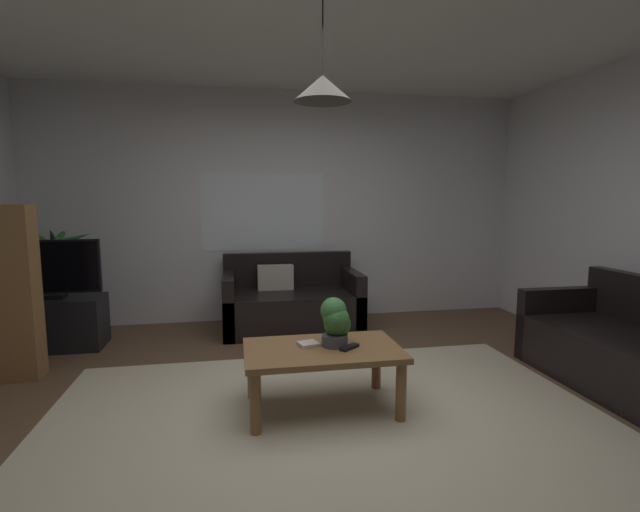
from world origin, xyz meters
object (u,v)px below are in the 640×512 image
remote_on_table_0 (339,339)px  potted_plant_on_table (336,321)px  potted_palm_corner (54,284)px  remote_on_table_1 (349,347)px  couch_under_window (291,304)px  pendant_lamp (323,88)px  coffee_table (322,357)px  tv (49,268)px  couch_right_side (631,353)px  tv_stand (54,323)px  book_on_table_0 (308,344)px

remote_on_table_0 → potted_plant_on_table: 0.20m
potted_palm_corner → potted_plant_on_table: bearing=-41.0°
remote_on_table_1 → couch_under_window: bearing=-34.8°
remote_on_table_0 → remote_on_table_1: size_ratio=1.00×
remote_on_table_0 → pendant_lamp: size_ratio=0.26×
coffee_table → potted_palm_corner: potted_palm_corner is taller
tv → couch_right_side: bearing=-20.9°
couch_under_window → tv: (-2.33, -0.29, 0.51)m
coffee_table → tv: tv is taller
remote_on_table_0 → tv_stand: 2.94m
couch_under_window → remote_on_table_1: couch_under_window is taller
remote_on_table_1 → potted_palm_corner: size_ratio=0.12×
remote_on_table_1 → book_on_table_0: bearing=28.1°
book_on_table_0 → coffee_table: bearing=-30.8°
pendant_lamp → tv: bearing=143.3°
tv_stand → pendant_lamp: size_ratio=1.44×
couch_under_window → book_on_table_0: bearing=-93.5°
remote_on_table_0 → potted_plant_on_table: bearing=-124.2°
book_on_table_0 → tv: 2.79m
book_on_table_0 → tv_stand: 2.79m
pendant_lamp → potted_plant_on_table: bearing=13.3°
tv_stand → potted_plant_on_table: bearing=-35.6°
coffee_table → potted_palm_corner: 3.34m
pendant_lamp → couch_under_window: bearing=89.1°
couch_right_side → tv: tv is taller
remote_on_table_1 → potted_plant_on_table: 0.20m
book_on_table_0 → pendant_lamp: pendant_lamp is taller
tv_stand → pendant_lamp: 3.45m
book_on_table_0 → pendant_lamp: (0.09, -0.05, 1.69)m
remote_on_table_0 → tv: size_ratio=0.18×
remote_on_table_0 → couch_under_window: bearing=85.4°
remote_on_table_0 → potted_palm_corner: size_ratio=0.12×
book_on_table_0 → remote_on_table_0: size_ratio=0.81×
couch_under_window → coffee_table: bearing=-90.9°
remote_on_table_1 → pendant_lamp: size_ratio=0.26×
remote_on_table_1 → tv_stand: bearing=15.3°
tv_stand → pendant_lamp: (2.30, -1.74, 1.89)m
tv_stand → pendant_lamp: pendant_lamp is taller
book_on_table_0 → tv_stand: (-2.21, 1.68, -0.20)m
couch_under_window → tv_stand: size_ratio=1.65×
book_on_table_0 → potted_palm_corner: (-2.38, 2.20, 0.09)m
pendant_lamp → remote_on_table_0: bearing=40.3°
potted_plant_on_table → book_on_table_0: bearing=170.6°
potted_plant_on_table → potted_palm_corner: potted_palm_corner is taller
book_on_table_0 → couch_right_side: bearing=-3.0°
couch_under_window → pendant_lamp: (-0.03, -2.01, 1.87)m
potted_plant_on_table → tv: size_ratio=0.37×
couch_under_window → potted_palm_corner: (-2.50, 0.25, 0.27)m
couch_under_window → remote_on_table_0: couch_under_window is taller
couch_under_window → tv: size_ratio=1.63×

